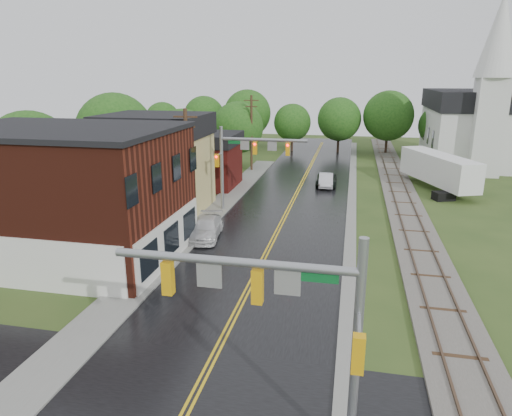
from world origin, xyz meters
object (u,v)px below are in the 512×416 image
(brick_building, at_px, (64,193))
(utility_pole_b, at_px, (187,167))
(tree_left_a, at_px, (32,156))
(sedan_silver, at_px, (326,180))
(tree_left_c, at_px, (184,136))
(church, at_px, (473,119))
(tree_left_e, at_px, (239,129))
(traffic_signal_near, at_px, (283,306))
(pickup_white, at_px, (206,228))
(utility_pole_c, at_px, (251,132))
(semi_trailer, at_px, (438,169))
(suv_dark, at_px, (326,180))
(tree_left_b, at_px, (116,133))
(traffic_signal_far, at_px, (246,154))

(brick_building, relative_size, utility_pole_b, 1.59)
(tree_left_a, xyz_separation_m, sedan_silver, (22.49, 15.57, -4.43))
(tree_left_a, bearing_deg, tree_left_c, 71.57)
(church, height_order, sedan_silver, church)
(brick_building, height_order, tree_left_c, brick_building)
(tree_left_a, bearing_deg, sedan_silver, 34.69)
(tree_left_a, bearing_deg, brick_building, -43.13)
(sedan_silver, bearing_deg, tree_left_e, 140.46)
(traffic_signal_near, height_order, pickup_white, traffic_signal_near)
(pickup_white, bearing_deg, utility_pole_c, 87.47)
(brick_building, relative_size, semi_trailer, 1.25)
(utility_pole_c, relative_size, suv_dark, 2.00)
(utility_pole_c, height_order, suv_dark, utility_pole_c)
(suv_dark, xyz_separation_m, pickup_white, (-7.47, -17.86, 0.08))
(traffic_signal_near, height_order, tree_left_e, tree_left_e)
(brick_building, xyz_separation_m, tree_left_b, (-5.36, 16.90, 1.57))
(brick_building, height_order, utility_pole_c, utility_pole_c)
(tree_left_a, bearing_deg, utility_pole_c, 59.45)
(church, bearing_deg, tree_left_a, -141.37)
(suv_dark, bearing_deg, brick_building, -124.52)
(traffic_signal_far, distance_m, pickup_white, 8.34)
(tree_left_c, relative_size, pickup_white, 1.58)
(suv_dark, distance_m, semi_trailer, 11.24)
(traffic_signal_near, distance_m, pickup_white, 20.23)
(suv_dark, bearing_deg, utility_pole_b, -121.84)
(traffic_signal_far, distance_m, tree_left_c, 16.56)
(church, xyz_separation_m, traffic_signal_near, (-16.53, -51.74, -0.87))
(pickup_white, height_order, semi_trailer, semi_trailer)
(traffic_signal_near, relative_size, utility_pole_b, 0.82)
(pickup_white, bearing_deg, tree_left_b, 130.25)
(traffic_signal_far, xyz_separation_m, tree_left_c, (-10.38, 12.90, -0.46))
(tree_left_b, bearing_deg, suv_dark, 16.10)
(traffic_signal_far, height_order, tree_left_c, tree_left_c)
(tree_left_a, distance_m, sedan_silver, 27.71)
(church, distance_m, sedan_silver, 24.35)
(church, height_order, pickup_white, church)
(pickup_white, bearing_deg, tree_left_a, 165.37)
(sedan_silver, bearing_deg, tree_left_a, -148.56)
(utility_pole_c, height_order, tree_left_e, utility_pole_c)
(tree_left_e, bearing_deg, semi_trailer, -18.08)
(traffic_signal_near, distance_m, utility_pole_b, 22.49)
(traffic_signal_far, bearing_deg, pickup_white, -100.71)
(utility_pole_b, xyz_separation_m, utility_pole_c, (0.00, 22.00, 0.00))
(tree_left_c, bearing_deg, brick_building, -86.86)
(utility_pole_b, bearing_deg, sedan_silver, 58.60)
(utility_pole_b, relative_size, utility_pole_c, 1.00)
(tree_left_a, relative_size, suv_dark, 1.93)
(traffic_signal_near, relative_size, tree_left_b, 0.76)
(traffic_signal_near, height_order, tree_left_c, tree_left_c)
(traffic_signal_far, bearing_deg, sedan_silver, 59.73)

